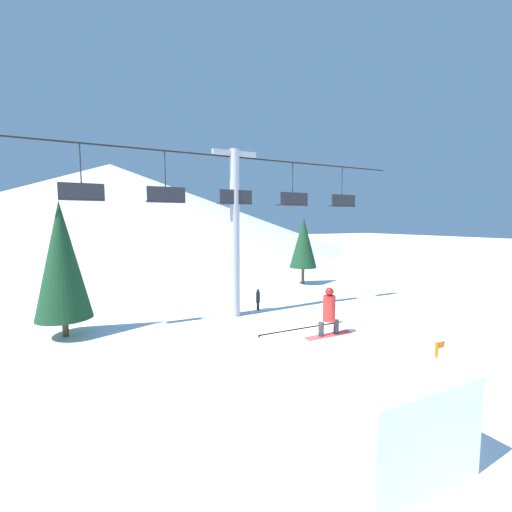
{
  "coord_description": "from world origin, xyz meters",
  "views": [
    {
      "loc": [
        -4.85,
        -6.53,
        5.08
      ],
      "look_at": [
        0.61,
        4.42,
        3.86
      ],
      "focal_mm": 24.0,
      "sensor_mm": 36.0,
      "label": 1
    }
  ],
  "objects_px": {
    "pine_tree_near": "(62,260)",
    "trail_marker": "(436,362)",
    "distant_skier": "(258,299)",
    "snowboarder": "(329,312)",
    "snow_ramp": "(353,395)"
  },
  "relations": [
    {
      "from": "trail_marker",
      "to": "snowboarder",
      "type": "bearing_deg",
      "value": 173.38
    },
    {
      "from": "snow_ramp",
      "to": "trail_marker",
      "type": "relative_size",
      "value": 2.99
    },
    {
      "from": "snow_ramp",
      "to": "snowboarder",
      "type": "bearing_deg",
      "value": 79.55
    },
    {
      "from": "distant_skier",
      "to": "pine_tree_near",
      "type": "bearing_deg",
      "value": -178.43
    },
    {
      "from": "snow_ramp",
      "to": "distant_skier",
      "type": "bearing_deg",
      "value": 73.96
    },
    {
      "from": "pine_tree_near",
      "to": "trail_marker",
      "type": "distance_m",
      "value": 15.03
    },
    {
      "from": "snowboarder",
      "to": "pine_tree_near",
      "type": "xyz_separation_m",
      "value": [
        -6.67,
        9.97,
        0.72
      ]
    },
    {
      "from": "snow_ramp",
      "to": "distant_skier",
      "type": "distance_m",
      "value": 11.92
    },
    {
      "from": "trail_marker",
      "to": "distant_skier",
      "type": "relative_size",
      "value": 1.15
    },
    {
      "from": "snow_ramp",
      "to": "pine_tree_near",
      "type": "height_order",
      "value": "pine_tree_near"
    },
    {
      "from": "snow_ramp",
      "to": "pine_tree_near",
      "type": "xyz_separation_m",
      "value": [
        -6.45,
        11.19,
        2.39
      ]
    },
    {
      "from": "snowboarder",
      "to": "pine_tree_near",
      "type": "relative_size",
      "value": 0.24
    },
    {
      "from": "trail_marker",
      "to": "distant_skier",
      "type": "height_order",
      "value": "trail_marker"
    },
    {
      "from": "pine_tree_near",
      "to": "distant_skier",
      "type": "bearing_deg",
      "value": 1.57
    },
    {
      "from": "trail_marker",
      "to": "distant_skier",
      "type": "distance_m",
      "value": 10.72
    }
  ]
}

